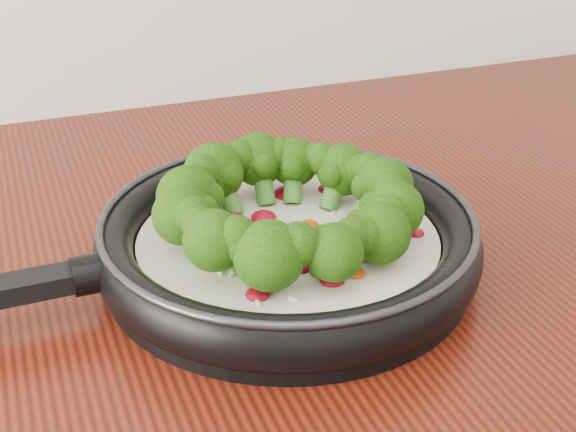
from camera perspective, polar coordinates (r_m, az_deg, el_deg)
name	(u,v)px	position (r m, az deg, el deg)	size (l,w,h in m)	color
skillet	(284,233)	(0.63, -0.32, -1.23)	(0.48, 0.31, 0.09)	black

